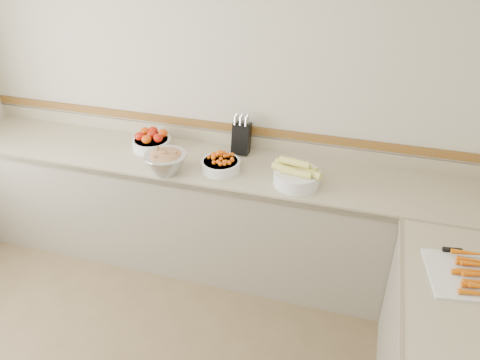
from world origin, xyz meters
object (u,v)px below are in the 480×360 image
(knife_block, at_px, (241,137))
(cutting_board, at_px, (477,275))
(tomato_bowl, at_px, (151,141))
(corn_bowl, at_px, (297,175))
(rhubarb_bowl, at_px, (166,161))
(cherry_tomato_bowl, at_px, (221,163))

(knife_block, bearing_deg, cutting_board, -32.55)
(tomato_bowl, relative_size, corn_bowl, 0.85)
(tomato_bowl, xyz_separation_m, corn_bowl, (1.16, -0.20, 0.01))
(tomato_bowl, relative_size, cutting_board, 0.56)
(tomato_bowl, xyz_separation_m, rhubarb_bowl, (0.26, -0.30, 0.03))
(tomato_bowl, distance_m, corn_bowl, 1.17)
(rhubarb_bowl, bearing_deg, tomato_bowl, 130.55)
(cherry_tomato_bowl, distance_m, cutting_board, 1.72)
(cherry_tomato_bowl, bearing_deg, cutting_board, -23.00)
(tomato_bowl, relative_size, rhubarb_bowl, 0.98)
(tomato_bowl, distance_m, cutting_board, 2.35)
(tomato_bowl, bearing_deg, rhubarb_bowl, -49.45)
(tomato_bowl, xyz_separation_m, cutting_board, (2.20, -0.84, -0.04))
(knife_block, relative_size, cherry_tomato_bowl, 1.10)
(corn_bowl, bearing_deg, knife_block, 145.20)
(knife_block, distance_m, corn_bowl, 0.59)
(knife_block, height_order, rhubarb_bowl, knife_block)
(tomato_bowl, height_order, rhubarb_bowl, rhubarb_bowl)
(cutting_board, bearing_deg, tomato_bowl, 159.07)
(tomato_bowl, bearing_deg, cherry_tomato_bowl, -15.29)
(cutting_board, bearing_deg, cherry_tomato_bowl, 157.00)
(corn_bowl, distance_m, cutting_board, 1.22)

